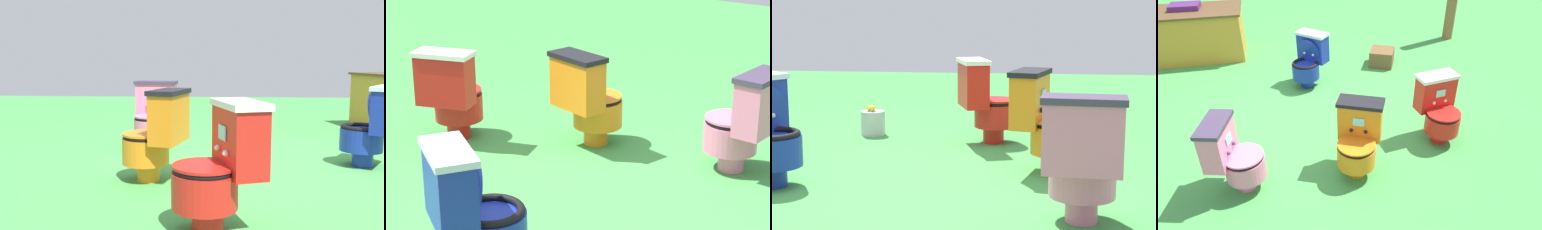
% 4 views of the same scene
% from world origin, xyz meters
% --- Properties ---
extents(ground, '(14.00, 14.00, 0.00)m').
position_xyz_m(ground, '(0.00, 0.00, 0.00)').
color(ground, '#429947').
extents(toilet_orange, '(0.51, 0.58, 0.73)m').
position_xyz_m(toilet_orange, '(0.51, -0.95, 0.37)').
color(toilet_orange, orange).
rests_on(toilet_orange, ground).
extents(toilet_red, '(0.54, 0.59, 0.73)m').
position_xyz_m(toilet_red, '(1.42, -0.46, 0.37)').
color(toilet_red, red).
rests_on(toilet_red, ground).
extents(toilet_pink, '(0.52, 0.45, 0.73)m').
position_xyz_m(toilet_pink, '(-0.62, -1.15, 0.37)').
color(toilet_pink, pink).
rests_on(toilet_pink, ground).
extents(lemon_bucket, '(0.22, 0.22, 0.28)m').
position_xyz_m(lemon_bucket, '(1.65, 0.59, 0.12)').
color(lemon_bucket, '#B7B7BF').
rests_on(lemon_bucket, ground).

